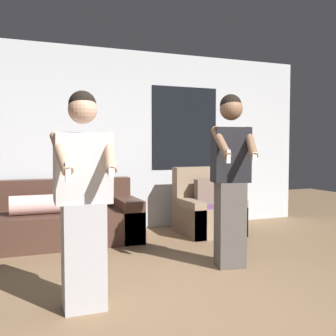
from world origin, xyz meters
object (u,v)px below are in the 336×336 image
Objects in this scene: armchair at (207,211)px; person_left at (83,200)px; couch at (55,221)px; person_right at (231,177)px.

person_left is (-2.11, -2.10, 0.54)m from armchair.
couch is 2.33m from person_left.
armchair is at bearing -4.35° from couch.
person_right reaches higher than couch.
couch is at bearing 90.38° from person_left.
person_right is (-0.52, -1.55, 0.63)m from armchair.
person_left is (0.01, -2.26, 0.56)m from couch.
person_right is at bearing 18.79° from person_left.
couch is 2.44m from person_right.
person_left is 0.93× the size of person_right.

